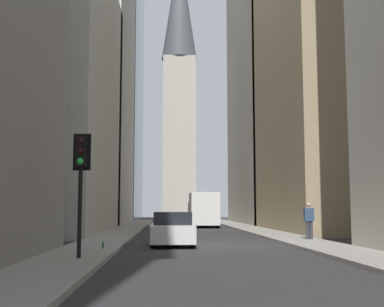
{
  "coord_description": "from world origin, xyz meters",
  "views": [
    {
      "loc": [
        -22.0,
        1.66,
        1.57
      ],
      "look_at": [
        8.61,
        0.12,
        4.91
      ],
      "focal_mm": 47.14,
      "sensor_mm": 36.0,
      "label": 1
    }
  ],
  "objects_px": {
    "sedan_white": "(173,230)",
    "discarded_bottle": "(103,246)",
    "traffic_light_foreground": "(81,166)",
    "pedestrian": "(309,219)",
    "delivery_truck": "(203,210)"
  },
  "relations": [
    {
      "from": "traffic_light_foreground",
      "to": "sedan_white",
      "type": "bearing_deg",
      "value": -22.22
    },
    {
      "from": "delivery_truck",
      "to": "discarded_bottle",
      "type": "height_order",
      "value": "delivery_truck"
    },
    {
      "from": "delivery_truck",
      "to": "traffic_light_foreground",
      "type": "distance_m",
      "value": 28.23
    },
    {
      "from": "sedan_white",
      "to": "traffic_light_foreground",
      "type": "relative_size",
      "value": 1.18
    },
    {
      "from": "traffic_light_foreground",
      "to": "pedestrian",
      "type": "bearing_deg",
      "value": -46.91
    },
    {
      "from": "pedestrian",
      "to": "traffic_light_foreground",
      "type": "bearing_deg",
      "value": 133.09
    },
    {
      "from": "traffic_light_foreground",
      "to": "pedestrian",
      "type": "relative_size",
      "value": 2.14
    },
    {
      "from": "delivery_truck",
      "to": "sedan_white",
      "type": "height_order",
      "value": "delivery_truck"
    },
    {
      "from": "sedan_white",
      "to": "discarded_bottle",
      "type": "height_order",
      "value": "sedan_white"
    },
    {
      "from": "sedan_white",
      "to": "traffic_light_foreground",
      "type": "height_order",
      "value": "traffic_light_foreground"
    },
    {
      "from": "delivery_truck",
      "to": "pedestrian",
      "type": "xyz_separation_m",
      "value": [
        -19.04,
        -3.61,
        -0.39
      ]
    },
    {
      "from": "traffic_light_foreground",
      "to": "pedestrian",
      "type": "xyz_separation_m",
      "value": [
        8.6,
        -9.19,
        -1.74
      ]
    },
    {
      "from": "traffic_light_foreground",
      "to": "pedestrian",
      "type": "height_order",
      "value": "traffic_light_foreground"
    },
    {
      "from": "pedestrian",
      "to": "discarded_bottle",
      "type": "relative_size",
      "value": 6.31
    },
    {
      "from": "pedestrian",
      "to": "discarded_bottle",
      "type": "distance_m",
      "value": 10.35
    }
  ]
}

